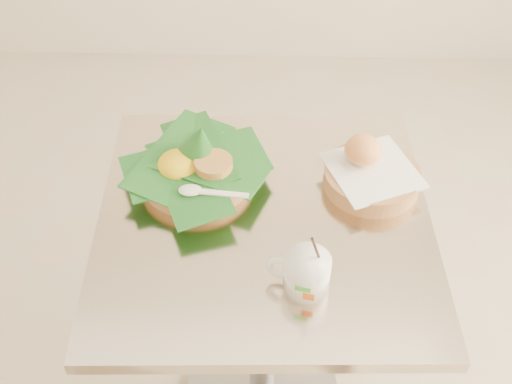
{
  "coord_description": "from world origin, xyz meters",
  "views": [
    {
      "loc": [
        0.15,
        -0.93,
        1.73
      ],
      "look_at": [
        0.13,
        0.0,
        0.82
      ],
      "focal_mm": 45.0,
      "sensor_mm": 36.0,
      "label": 1
    }
  ],
  "objects_px": {
    "rice_basket": "(196,164)",
    "bread_basket": "(370,173)",
    "coffee_mug": "(306,272)",
    "cafe_table": "(263,281)"
  },
  "relations": [
    {
      "from": "bread_basket",
      "to": "coffee_mug",
      "type": "xyz_separation_m",
      "value": [
        -0.15,
        -0.29,
        0.01
      ]
    },
    {
      "from": "cafe_table",
      "to": "rice_basket",
      "type": "distance_m",
      "value": 0.33
    },
    {
      "from": "cafe_table",
      "to": "bread_basket",
      "type": "distance_m",
      "value": 0.36
    },
    {
      "from": "rice_basket",
      "to": "coffee_mug",
      "type": "relative_size",
      "value": 2.05
    },
    {
      "from": "coffee_mug",
      "to": "cafe_table",
      "type": "bearing_deg",
      "value": 114.2
    },
    {
      "from": "cafe_table",
      "to": "coffee_mug",
      "type": "bearing_deg",
      "value": -65.8
    },
    {
      "from": "rice_basket",
      "to": "bread_basket",
      "type": "xyz_separation_m",
      "value": [
        0.38,
        -0.01,
        -0.01
      ]
    },
    {
      "from": "rice_basket",
      "to": "bread_basket",
      "type": "distance_m",
      "value": 0.38
    },
    {
      "from": "rice_basket",
      "to": "coffee_mug",
      "type": "height_order",
      "value": "rice_basket"
    },
    {
      "from": "rice_basket",
      "to": "bread_basket",
      "type": "bearing_deg",
      "value": -1.0
    }
  ]
}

